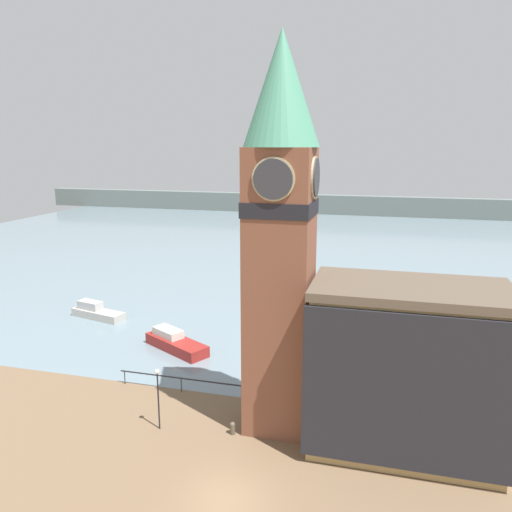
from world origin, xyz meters
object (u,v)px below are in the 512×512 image
(lamp_post, at_px, (158,388))
(pier_building, at_px, (406,369))
(clock_tower, at_px, (280,230))
(boat_far, at_px, (96,312))
(boat_near, at_px, (175,342))
(mooring_bollard_near, at_px, (233,427))

(lamp_post, bearing_deg, pier_building, 7.14)
(clock_tower, xyz_separation_m, boat_far, (-23.05, 15.22, -12.32))
(clock_tower, bearing_deg, pier_building, -4.69)
(pier_building, relative_size, boat_near, 1.64)
(clock_tower, relative_size, mooring_bollard_near, 29.39)
(boat_far, xyz_separation_m, lamp_post, (15.75, -17.74, 2.25))
(boat_far, relative_size, mooring_bollard_near, 7.69)
(boat_near, xyz_separation_m, lamp_post, (4.27, -12.12, 2.23))
(clock_tower, distance_m, pier_building, 11.02)
(lamp_post, bearing_deg, boat_far, 131.60)
(clock_tower, xyz_separation_m, mooring_bollard_near, (-2.55, -1.90, -12.50))
(clock_tower, height_order, mooring_bollard_near, clock_tower)
(mooring_bollard_near, bearing_deg, lamp_post, -172.55)
(pier_building, bearing_deg, mooring_bollard_near, -173.00)
(clock_tower, distance_m, boat_far, 30.24)
(pier_building, bearing_deg, lamp_post, -172.86)
(mooring_bollard_near, bearing_deg, boat_far, 140.14)
(clock_tower, height_order, boat_near, clock_tower)
(clock_tower, relative_size, boat_far, 3.82)
(boat_near, height_order, boat_far, boat_far)
(pier_building, xyz_separation_m, mooring_bollard_near, (-10.28, -1.26, -4.67))
(pier_building, relative_size, lamp_post, 2.71)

